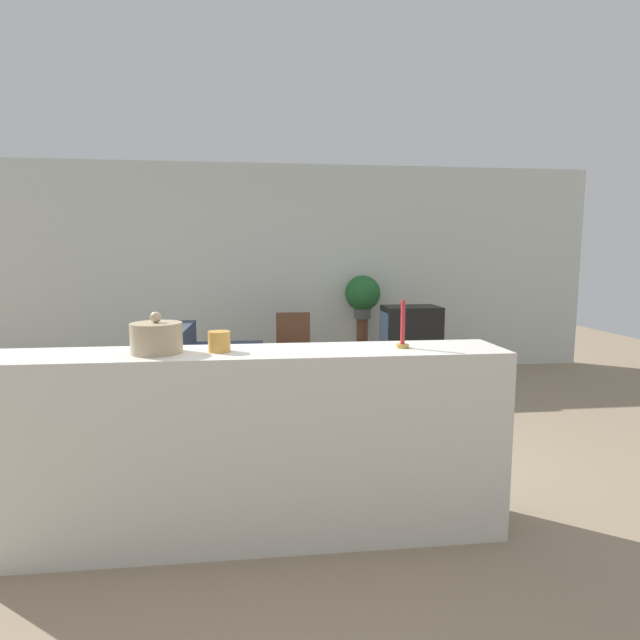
# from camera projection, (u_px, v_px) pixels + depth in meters

# --- Properties ---
(ground_plane) EXTENTS (14.00, 14.00, 0.00)m
(ground_plane) POSITION_uv_depth(u_px,v_px,m) (255.00, 487.00, 3.30)
(ground_plane) COLOR gray
(wall_back) EXTENTS (9.00, 0.06, 2.70)m
(wall_back) POSITION_uv_depth(u_px,v_px,m) (257.00, 270.00, 6.51)
(wall_back) COLOR silver
(wall_back) RESTS_ON ground_plane
(couch) EXTENTS (0.91, 1.63, 0.84)m
(couch) POSITION_uv_depth(u_px,v_px,m) (209.00, 389.00, 4.63)
(couch) COLOR #384256
(couch) RESTS_ON ground_plane
(tv_stand) EXTENTS (0.94, 0.47, 0.42)m
(tv_stand) POSITION_uv_depth(u_px,v_px,m) (410.00, 372.00, 5.70)
(tv_stand) COLOR brown
(tv_stand) RESTS_ON ground_plane
(television) EXTENTS (0.63, 0.45, 0.55)m
(television) POSITION_uv_depth(u_px,v_px,m) (410.00, 330.00, 5.63)
(television) COLOR black
(television) RESTS_ON tv_stand
(wooden_chair) EXTENTS (0.44, 0.44, 0.87)m
(wooden_chair) POSITION_uv_depth(u_px,v_px,m) (294.00, 347.00, 5.74)
(wooden_chair) COLOR brown
(wooden_chair) RESTS_ON ground_plane
(plant_stand) EXTENTS (0.15, 0.15, 0.72)m
(plant_stand) POSITION_uv_depth(u_px,v_px,m) (362.00, 346.00, 6.48)
(plant_stand) COLOR brown
(plant_stand) RESTS_ON ground_plane
(potted_plant) EXTENTS (0.46, 0.46, 0.56)m
(potted_plant) POSITION_uv_depth(u_px,v_px,m) (363.00, 294.00, 6.40)
(potted_plant) COLOR #4C4C51
(potted_plant) RESTS_ON plant_stand
(foreground_counter) EXTENTS (2.72, 0.44, 1.03)m
(foreground_counter) POSITION_uv_depth(u_px,v_px,m) (251.00, 445.00, 2.67)
(foreground_counter) COLOR silver
(foreground_counter) RESTS_ON ground_plane
(decorative_bowl) EXTENTS (0.26, 0.26, 0.21)m
(decorative_bowl) POSITION_uv_depth(u_px,v_px,m) (157.00, 338.00, 2.54)
(decorative_bowl) COLOR tan
(decorative_bowl) RESTS_ON foreground_counter
(candle_jar) EXTENTS (0.12, 0.12, 0.11)m
(candle_jar) POSITION_uv_depth(u_px,v_px,m) (219.00, 341.00, 2.58)
(candle_jar) COLOR gold
(candle_jar) RESTS_ON foreground_counter
(candlestick) EXTENTS (0.07, 0.07, 0.26)m
(candlestick) POSITION_uv_depth(u_px,v_px,m) (403.00, 332.00, 2.69)
(candlestick) COLOR #B7933D
(candlestick) RESTS_ON foreground_counter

